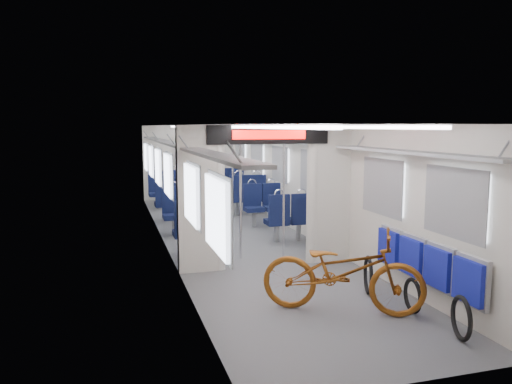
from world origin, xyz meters
TOP-DOWN VIEW (x-y plane):
  - carriage at (0.00, -0.27)m, footprint 12.00×12.02m
  - bicycle at (0.26, -4.25)m, footprint 2.06×1.58m
  - flip_bench at (1.35, -4.36)m, footprint 0.12×2.15m
  - bike_hoop_a at (1.12, -5.36)m, footprint 0.18×0.49m
  - bike_hoop_b at (1.08, -4.52)m, footprint 0.11×0.44m
  - bike_hoop_c at (0.91, -3.73)m, footprint 0.22×0.52m
  - seat_bay_near_left at (-0.93, -0.12)m, footprint 0.93×2.17m
  - seat_bay_near_right at (0.94, 0.37)m, footprint 0.89×2.00m
  - seat_bay_far_left at (-0.93, 3.42)m, footprint 0.96×2.32m
  - seat_bay_far_right at (0.93, 3.67)m, footprint 0.96×2.30m
  - stanchion_near_left at (-0.30, -1.46)m, footprint 0.04×0.04m
  - stanchion_near_right at (0.41, -1.67)m, footprint 0.04×0.04m
  - stanchion_far_left at (-0.33, 1.82)m, footprint 0.04×0.04m
  - stanchion_far_right at (0.34, 1.75)m, footprint 0.04×0.04m

SIDE VIEW (x-z plane):
  - bike_hoop_b at x=1.08m, z-range -0.03..0.42m
  - bike_hoop_a at x=1.12m, z-range -0.03..0.47m
  - bike_hoop_c at x=0.91m, z-range -0.03..0.51m
  - bicycle at x=0.26m, z-range 0.00..1.04m
  - seat_bay_near_right at x=0.94m, z-range -0.01..1.07m
  - seat_bay_near_left at x=-0.93m, z-range -0.01..1.12m
  - seat_bay_far_right at x=0.93m, z-range -0.01..1.16m
  - seat_bay_far_left at x=-0.93m, z-range -0.01..1.16m
  - flip_bench at x=1.35m, z-range 0.30..0.86m
  - stanchion_near_left at x=-0.30m, z-range 0.00..2.30m
  - stanchion_near_right at x=0.41m, z-range 0.00..2.30m
  - stanchion_far_left at x=-0.33m, z-range 0.00..2.30m
  - stanchion_far_right at x=0.34m, z-range 0.00..2.30m
  - carriage at x=0.00m, z-range 0.35..2.66m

